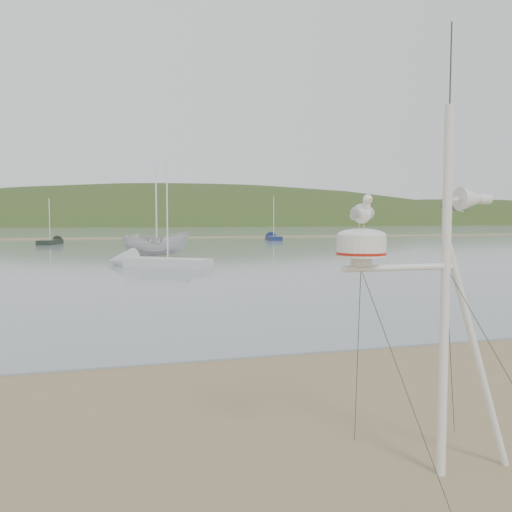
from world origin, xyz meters
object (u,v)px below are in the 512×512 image
object	(u,v)px
sailboat_white_near	(142,262)
sailboat_dark_mid	(55,242)
boat_white	(156,224)
mast_rig	(441,371)
sailboat_blue_far	(272,238)

from	to	relation	value
sailboat_white_near	sailboat_dark_mid	distance (m)	30.93
boat_white	sailboat_white_near	world-z (taller)	sailboat_white_near
mast_rig	sailboat_blue_far	distance (m)	64.72
sailboat_blue_far	sailboat_dark_mid	distance (m)	26.67
sailboat_blue_far	sailboat_dark_mid	world-z (taller)	sailboat_blue_far
boat_white	sailboat_white_near	xyz separation A→B (m)	(-1.47, -6.64, -2.10)
boat_white	sailboat_blue_far	xyz separation A→B (m)	(17.53, 28.70, -2.10)
sailboat_blue_far	mast_rig	bearing A→B (deg)	-105.88
sailboat_blue_far	sailboat_white_near	xyz separation A→B (m)	(-18.99, -35.34, -0.00)
sailboat_white_near	sailboat_dark_mid	bearing A→B (deg)	103.37
mast_rig	sailboat_white_near	bearing A→B (deg)	92.74
mast_rig	sailboat_dark_mid	distance (m)	57.63
boat_white	sailboat_dark_mid	bearing A→B (deg)	22.19
boat_white	sailboat_dark_mid	world-z (taller)	sailboat_dark_mid
boat_white	sailboat_dark_mid	distance (m)	25.07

